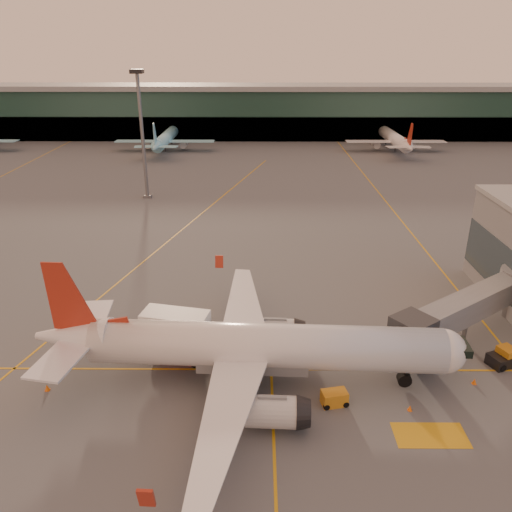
{
  "coord_description": "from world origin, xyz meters",
  "views": [
    {
      "loc": [
        3.77,
        -36.37,
        29.8
      ],
      "look_at": [
        3.36,
        22.26,
        5.0
      ],
      "focal_mm": 35.0,
      "sensor_mm": 36.0,
      "label": 1
    }
  ],
  "objects_px": {
    "catering_truck": "(177,332)",
    "gpu_cart": "(334,398)",
    "pushback_tug": "(506,357)",
    "main_airplane": "(251,347)"
  },
  "relations": [
    {
      "from": "catering_truck",
      "to": "pushback_tug",
      "type": "xyz_separation_m",
      "value": [
        33.35,
        -1.04,
        -2.17
      ]
    },
    {
      "from": "catering_truck",
      "to": "pushback_tug",
      "type": "bearing_deg",
      "value": 10.36
    },
    {
      "from": "main_airplane",
      "to": "gpu_cart",
      "type": "xyz_separation_m",
      "value": [
        7.53,
        -3.18,
        -3.28
      ]
    },
    {
      "from": "gpu_cart",
      "to": "catering_truck",
      "type": "bearing_deg",
      "value": 142.02
    },
    {
      "from": "main_airplane",
      "to": "pushback_tug",
      "type": "relative_size",
      "value": 9.81
    },
    {
      "from": "main_airplane",
      "to": "gpu_cart",
      "type": "distance_m",
      "value": 8.8
    },
    {
      "from": "main_airplane",
      "to": "catering_truck",
      "type": "relative_size",
      "value": 5.66
    },
    {
      "from": "pushback_tug",
      "to": "gpu_cart",
      "type": "bearing_deg",
      "value": 176.86
    },
    {
      "from": "catering_truck",
      "to": "gpu_cart",
      "type": "bearing_deg",
      "value": -13.78
    },
    {
      "from": "catering_truck",
      "to": "pushback_tug",
      "type": "height_order",
      "value": "catering_truck"
    }
  ]
}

